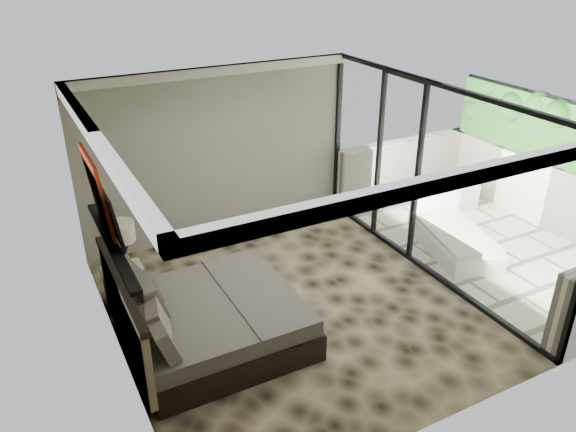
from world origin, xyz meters
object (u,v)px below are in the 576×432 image
nightstand (126,287)px  ottoman (461,194)px  table_lamp (121,240)px  lounger (453,238)px  bed (206,320)px

nightstand → ottoman: size_ratio=1.16×
table_lamp → lounger: bearing=-11.0°
bed → table_lamp: table_lamp is taller
nightstand → table_lamp: (0.04, 0.05, 0.69)m
table_lamp → ottoman: table_lamp is taller
bed → nightstand: (-0.68, 1.30, -0.08)m
ottoman → bed: bearing=-164.3°
bed → lounger: (4.32, 0.39, -0.14)m
bed → table_lamp: bearing=115.2°
nightstand → lounger: 5.08m
table_lamp → ottoman: (6.24, 0.23, -0.73)m
table_lamp → ottoman: 6.29m
lounger → ottoman: bearing=57.7°
nightstand → lounger: size_ratio=0.29×
nightstand → ottoman: 6.29m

